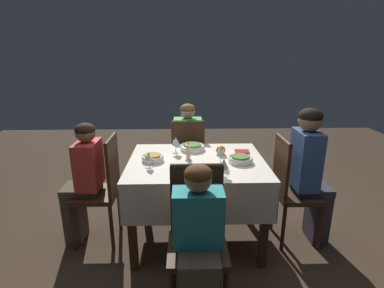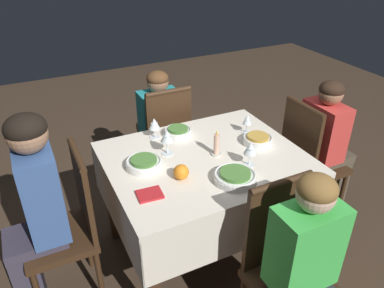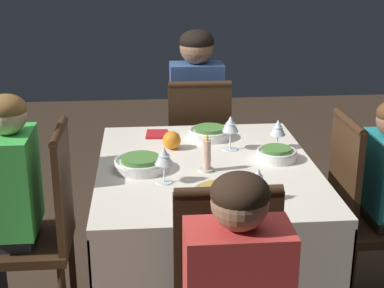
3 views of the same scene
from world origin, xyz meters
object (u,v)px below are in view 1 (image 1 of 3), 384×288
at_px(wine_glass_east, 149,156).
at_px(candle_centerpiece, 188,153).
at_px(dining_table, 197,173).
at_px(bowl_south, 192,147).
at_px(napkin_red_folded, 242,151).
at_px(wine_glass_north, 224,164).
at_px(bowl_west, 240,159).
at_px(orange_fruit, 221,150).
at_px(person_child_green, 188,146).
at_px(person_child_red, 83,179).
at_px(bowl_north, 203,171).
at_px(person_adult_denim, 310,169).
at_px(chair_east, 102,186).
at_px(wine_glass_west, 221,152).
at_px(chair_west, 291,186).
at_px(bowl_east, 153,158).
at_px(chair_north, 197,232).
at_px(wine_glass_south, 176,142).
at_px(chair_south, 188,158).

xyz_separation_m(wine_glass_east, candle_centerpiece, (-0.31, -0.15, -0.03)).
relative_size(dining_table, bowl_south, 4.98).
distance_m(bowl_south, napkin_red_folded, 0.46).
height_order(wine_glass_east, wine_glass_north, wine_glass_north).
bearing_deg(bowl_west, orange_fruit, -53.57).
bearing_deg(orange_fruit, person_child_green, -68.66).
height_order(person_child_red, bowl_west, person_child_red).
bearing_deg(bowl_north, person_adult_denim, -163.64).
height_order(bowl_north, wine_glass_north, wine_glass_north).
bearing_deg(bowl_south, dining_table, 96.01).
xyz_separation_m(chair_east, wine_glass_west, (-1.00, 0.14, 0.35)).
bearing_deg(wine_glass_west, candle_centerpiece, -27.81).
distance_m(wine_glass_east, orange_fruit, 0.67).
distance_m(chair_west, person_adult_denim, 0.22).
bearing_deg(wine_glass_west, bowl_north, 50.64).
bearing_deg(bowl_east, dining_table, -179.39).
distance_m(chair_north, bowl_south, 1.02).
relative_size(person_adult_denim, person_child_green, 1.09).
relative_size(chair_west, bowl_west, 4.66).
xyz_separation_m(wine_glass_south, wine_glass_east, (0.20, 0.33, -0.02)).
bearing_deg(chair_north, bowl_east, 116.06).
bearing_deg(person_adult_denim, bowl_south, 72.01).
bearing_deg(bowl_north, dining_table, -83.47).
xyz_separation_m(person_child_red, wine_glass_east, (-0.59, 0.16, 0.25)).
xyz_separation_m(dining_table, orange_fruit, (-0.22, -0.14, 0.15)).
relative_size(dining_table, wine_glass_south, 7.58).
bearing_deg(person_child_red, person_adult_denim, 88.49).
bearing_deg(dining_table, person_child_green, -85.70).
distance_m(dining_table, chair_east, 0.82).
distance_m(dining_table, wine_glass_west, 0.32).
bearing_deg(person_adult_denim, wine_glass_south, 78.66).
distance_m(dining_table, person_adult_denim, 0.96).
bearing_deg(person_adult_denim, chair_west, 90.00).
distance_m(person_child_red, wine_glass_north, 1.23).
relative_size(bowl_south, bowl_east, 1.23).
xyz_separation_m(chair_south, wine_glass_east, (0.32, 0.85, 0.32)).
relative_size(chair_north, person_child_green, 0.87).
height_order(chair_north, wine_glass_south, chair_north).
bearing_deg(bowl_north, chair_south, -84.36).
bearing_deg(chair_west, chair_south, 49.62).
relative_size(wine_glass_south, wine_glass_east, 1.17).
bearing_deg(bowl_east, wine_glass_east, 84.38).
distance_m(person_child_green, wine_glass_east, 1.08).
bearing_deg(chair_north, person_adult_denim, 34.03).
bearing_deg(wine_glass_south, orange_fruit, 172.75).
bearing_deg(person_child_green, wine_glass_north, 101.51).
distance_m(chair_west, bowl_east, 1.21).
relative_size(bowl_west, candle_centerpiece, 1.30).
height_order(bowl_east, orange_fruit, orange_fruit).
xyz_separation_m(person_child_red, wine_glass_south, (-0.79, -0.18, 0.27)).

